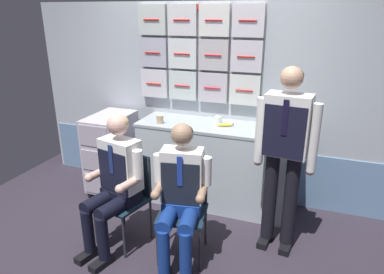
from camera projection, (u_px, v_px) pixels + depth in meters
ground at (155, 259)px, 3.10m from camera, size 4.80×4.80×0.04m
galley_bulkhead at (204, 100)px, 3.93m from camera, size 4.20×0.14×2.15m
galley_counter at (217, 165)px, 3.82m from camera, size 1.73×0.53×0.92m
service_trolley at (112, 151)px, 4.11m from camera, size 0.40×0.65×0.93m
folding_chair_left at (129, 189)px, 3.22m from camera, size 0.48×0.48×0.83m
crew_member_left at (115, 179)px, 3.04m from camera, size 0.51×0.66×1.24m
folding_chair_center at (184, 199)px, 3.05m from camera, size 0.47×0.47×0.83m
crew_member_center at (181, 192)px, 2.84m from camera, size 0.49×0.63×1.22m
crew_member_standing at (285, 147)px, 2.94m from camera, size 0.52×0.29×1.65m
water_bottle_tall at (268, 114)px, 3.57m from camera, size 0.07×0.07×0.30m
water_bottle_clear at (290, 117)px, 3.50m from camera, size 0.07×0.07×0.27m
sparkling_bottle_green at (261, 119)px, 3.45m from camera, size 0.06×0.06×0.27m
coffee_cup_white at (160, 119)px, 3.72m from camera, size 0.07×0.07×0.09m
coffee_cup_spare at (218, 119)px, 3.74m from camera, size 0.08×0.08×0.07m
paper_cup_tan at (291, 128)px, 3.43m from camera, size 0.06×0.06×0.09m
snack_banana at (225, 125)px, 3.62m from camera, size 0.17×0.10×0.04m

